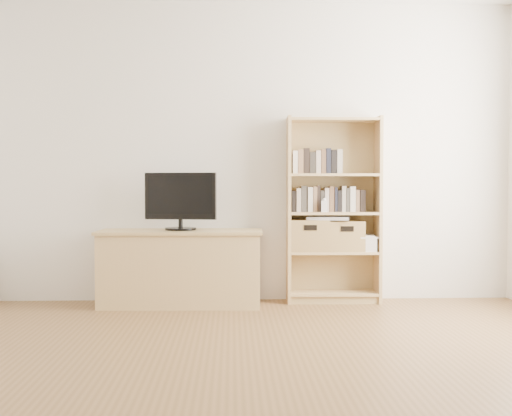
{
  "coord_description": "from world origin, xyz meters",
  "views": [
    {
      "loc": [
        -0.21,
        -3.12,
        1.01
      ],
      "look_at": [
        -0.02,
        1.9,
        0.83
      ],
      "focal_mm": 45.0,
      "sensor_mm": 36.0,
      "label": 1
    }
  ],
  "objects": [
    {
      "name": "floor",
      "position": [
        0.0,
        0.0,
        0.0
      ],
      "size": [
        4.5,
        5.0,
        0.01
      ],
      "primitive_type": "cube",
      "color": "brown",
      "rests_on": "ground"
    },
    {
      "name": "back_wall",
      "position": [
        0.0,
        2.5,
        1.3
      ],
      "size": [
        4.5,
        0.02,
        2.6
      ],
      "primitive_type": "cube",
      "color": "white",
      "rests_on": "floor"
    },
    {
      "name": "tv_stand",
      "position": [
        -0.64,
        2.25,
        0.3
      ],
      "size": [
        1.34,
        0.53,
        0.61
      ],
      "primitive_type": "cube",
      "rotation": [
        0.0,
        0.0,
        -0.03
      ],
      "color": "tan",
      "rests_on": "floor"
    },
    {
      "name": "bookshelf",
      "position": [
        0.66,
        2.36,
        0.8
      ],
      "size": [
        0.8,
        0.3,
        1.59
      ],
      "primitive_type": "cube",
      "rotation": [
        0.0,
        0.0,
        -0.02
      ],
      "color": "tan",
      "rests_on": "floor"
    },
    {
      "name": "television",
      "position": [
        -0.64,
        2.25,
        0.87
      ],
      "size": [
        0.6,
        0.16,
        0.47
      ],
      "primitive_type": "cube",
      "rotation": [
        0.0,
        0.0,
        -0.18
      ],
      "color": "black",
      "rests_on": "tv_stand"
    },
    {
      "name": "books_row_mid",
      "position": [
        0.66,
        2.38,
        0.89
      ],
      "size": [
        0.84,
        0.17,
        0.22
      ],
      "primitive_type": "cube",
      "rotation": [
        0.0,
        0.0,
        -0.01
      ],
      "color": "black",
      "rests_on": "bookshelf"
    },
    {
      "name": "books_row_upper",
      "position": [
        0.49,
        2.38,
        1.2
      ],
      "size": [
        0.36,
        0.15,
        0.19
      ],
      "primitive_type": "cube",
      "rotation": [
        0.0,
        0.0,
        -0.04
      ],
      "color": "black",
      "rests_on": "bookshelf"
    },
    {
      "name": "baby_monitor",
      "position": [
        0.57,
        2.27,
        0.83
      ],
      "size": [
        0.05,
        0.04,
        0.1
      ],
      "primitive_type": "cube",
      "rotation": [
        0.0,
        0.0,
        -0.1
      ],
      "color": "white",
      "rests_on": "bookshelf"
    },
    {
      "name": "basket_left",
      "position": [
        0.45,
        2.36,
        0.58
      ],
      "size": [
        0.33,
        0.27,
        0.27
      ],
      "primitive_type": "cube",
      "rotation": [
        0.0,
        0.0,
        -0.01
      ],
      "color": "#9E8147",
      "rests_on": "bookshelf"
    },
    {
      "name": "basket_right",
      "position": [
        0.76,
        2.35,
        0.57
      ],
      "size": [
        0.31,
        0.26,
        0.26
      ],
      "primitive_type": "cube",
      "rotation": [
        0.0,
        0.0,
        -0.0
      ],
      "color": "#9E8147",
      "rests_on": "bookshelf"
    },
    {
      "name": "laptop",
      "position": [
        0.62,
        2.35,
        0.73
      ],
      "size": [
        0.4,
        0.32,
        0.03
      ],
      "primitive_type": "cube",
      "rotation": [
        0.0,
        0.0,
        -0.22
      ],
      "color": "silver",
      "rests_on": "basket_left"
    },
    {
      "name": "magazine_stack",
      "position": [
        0.94,
        2.35,
        0.5
      ],
      "size": [
        0.19,
        0.26,
        0.11
      ],
      "primitive_type": "cube",
      "rotation": [
        0.0,
        0.0,
        -0.08
      ],
      "color": "beige",
      "rests_on": "bookshelf"
    }
  ]
}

